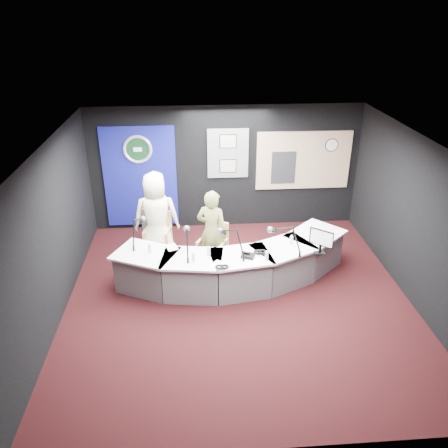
{
  "coord_description": "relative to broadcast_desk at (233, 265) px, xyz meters",
  "views": [
    {
      "loc": [
        -0.75,
        -6.51,
        4.72
      ],
      "look_at": [
        -0.2,
        0.8,
        1.1
      ],
      "focal_mm": 36.0,
      "sensor_mm": 36.0,
      "label": 1
    }
  ],
  "objects": [
    {
      "name": "booth_window_frame",
      "position": [
        1.8,
        2.42,
        1.18
      ],
      "size": [
        2.12,
        0.06,
        1.32
      ],
      "primitive_type": "cube",
      "color": "tan",
      "rests_on": "wall_back"
    },
    {
      "name": "wall_back",
      "position": [
        0.05,
        2.45,
        1.02
      ],
      "size": [
        6.0,
        0.02,
        2.8
      ],
      "primitive_type": "cube",
      "color": "black",
      "rests_on": "ground"
    },
    {
      "name": "computer_monitor",
      "position": [
        1.5,
        -0.34,
        0.7
      ],
      "size": [
        0.32,
        0.27,
        0.27
      ],
      "primitive_type": "cube",
      "rotation": [
        0.0,
        0.0,
        -0.69
      ],
      "color": "black",
      "rests_on": "broadcast_desk"
    },
    {
      "name": "framed_photo_lower",
      "position": [
        0.1,
        2.39,
        1.09
      ],
      "size": [
        0.34,
        0.02,
        0.27
      ],
      "primitive_type": "cube",
      "color": "gray",
      "rests_on": "pinboard"
    },
    {
      "name": "wall_right",
      "position": [
        3.05,
        -0.55,
        1.02
      ],
      "size": [
        0.02,
        6.0,
        2.8
      ],
      "primitive_type": "cube",
      "color": "black",
      "rests_on": "ground"
    },
    {
      "name": "ground",
      "position": [
        0.05,
        -0.55,
        -0.38
      ],
      "size": [
        6.0,
        6.0,
        0.0
      ],
      "primitive_type": "plane",
      "color": "black",
      "rests_on": "ground"
    },
    {
      "name": "armchair_right",
      "position": [
        -0.36,
        0.48,
        0.14
      ],
      "size": [
        0.79,
        0.79,
        1.04
      ],
      "primitive_type": null,
      "rotation": [
        0.0,
        0.0,
        -0.49
      ],
      "color": "tan",
      "rests_on": "ground"
    },
    {
      "name": "wall_clock",
      "position": [
        2.4,
        2.39,
        1.52
      ],
      "size": [
        0.28,
        0.01,
        0.28
      ],
      "primitive_type": "cylinder",
      "rotation": [
        1.57,
        0.0,
        0.0
      ],
      "color": "white",
      "rests_on": "booth_window_frame"
    },
    {
      "name": "headphones_near",
      "position": [
        0.46,
        -0.24,
        0.39
      ],
      "size": [
        0.22,
        0.22,
        0.04
      ],
      "primitive_type": "torus",
      "color": "black",
      "rests_on": "broadcast_desk"
    },
    {
      "name": "broadcast_desk",
      "position": [
        0.0,
        0.0,
        0.0
      ],
      "size": [
        4.5,
        1.9,
        0.75
      ],
      "primitive_type": null,
      "color": "silver",
      "rests_on": "ground"
    },
    {
      "name": "person_woman",
      "position": [
        -0.36,
        0.48,
        0.46
      ],
      "size": [
        0.72,
        0.61,
        1.66
      ],
      "primitive_type": "imported",
      "rotation": [
        0.0,
        0.0,
        2.72
      ],
      "color": "olive",
      "rests_on": "ground"
    },
    {
      "name": "person_man",
      "position": [
        -1.43,
        1.04,
        0.54
      ],
      "size": [
        0.91,
        0.61,
        1.84
      ],
      "primitive_type": "imported",
      "rotation": [
        0.0,
        0.0,
        3.17
      ],
      "color": "#F4F0C3",
      "rests_on": "ground"
    },
    {
      "name": "backdrop_panel",
      "position": [
        -1.85,
        2.42,
        0.88
      ],
      "size": [
        1.6,
        0.05,
        2.3
      ],
      "primitive_type": "cube",
      "color": "navy",
      "rests_on": "wall_back"
    },
    {
      "name": "boom_mic_b",
      "position": [
        -0.82,
        -0.18,
        0.68
      ],
      "size": [
        0.16,
        0.74,
        0.6
      ],
      "primitive_type": null,
      "color": "black",
      "rests_on": "broadcast_desk"
    },
    {
      "name": "paper_stack",
      "position": [
        -1.11,
        0.08,
        0.38
      ],
      "size": [
        0.26,
        0.31,
        0.0
      ],
      "primitive_type": "cube",
      "rotation": [
        0.0,
        0.0,
        0.32
      ],
      "color": "white",
      "rests_on": "broadcast_desk"
    },
    {
      "name": "notepad",
      "position": [
        -0.31,
        -0.6,
        0.38
      ],
      "size": [
        0.31,
        0.35,
        0.0
      ],
      "primitive_type": "cube",
      "rotation": [
        0.0,
        0.0,
        -0.51
      ],
      "color": "white",
      "rests_on": "broadcast_desk"
    },
    {
      "name": "boom_mic_d",
      "position": [
        0.89,
        -0.22,
        0.68
      ],
      "size": [
        0.58,
        0.53,
        0.6
      ],
      "primitive_type": null,
      "color": "black",
      "rests_on": "broadcast_desk"
    },
    {
      "name": "boom_mic_a",
      "position": [
        -1.72,
        0.3,
        0.68
      ],
      "size": [
        0.25,
        0.73,
        0.6
      ],
      "primitive_type": null,
      "color": "black",
      "rests_on": "broadcast_desk"
    },
    {
      "name": "boom_mic_c",
      "position": [
        -0.05,
        -0.25,
        0.68
      ],
      "size": [
        0.48,
        0.62,
        0.6
      ],
      "primitive_type": null,
      "color": "black",
      "rests_on": "broadcast_desk"
    },
    {
      "name": "ceiling",
      "position": [
        0.05,
        -0.55,
        2.42
      ],
      "size": [
        6.0,
        6.0,
        0.02
      ],
      "primitive_type": "cube",
      "color": "silver",
      "rests_on": "ground"
    },
    {
      "name": "armchair_left",
      "position": [
        -1.43,
        1.04,
        0.13
      ],
      "size": [
        0.68,
        0.68,
        1.02
      ],
      "primitive_type": null,
      "rotation": [
        0.0,
        0.0,
        -0.21
      ],
      "color": "tan",
      "rests_on": "ground"
    },
    {
      "name": "agency_seal",
      "position": [
        -1.85,
        2.38,
        1.52
      ],
      "size": [
        0.63,
        0.07,
        0.63
      ],
      "primitive_type": "torus",
      "rotation": [
        1.57,
        0.0,
        0.0
      ],
      "color": "silver",
      "rests_on": "backdrop_panel"
    },
    {
      "name": "equipment_rack",
      "position": [
        1.35,
        2.39,
        1.03
      ],
      "size": [
        0.55,
        0.02,
        0.75
      ],
      "primitive_type": "cube",
      "color": "black",
      "rests_on": "booth_window_frame"
    },
    {
      "name": "water_bottles",
      "position": [
        0.06,
        -0.23,
        0.46
      ],
      "size": [
        3.16,
        0.59,
        0.18
      ],
      "primitive_type": null,
      "color": "silver",
      "rests_on": "broadcast_desk"
    },
    {
      "name": "headphones_far",
      "position": [
        -0.25,
        -0.69,
        0.39
      ],
      "size": [
        0.19,
        0.19,
        0.03
      ],
      "primitive_type": "torus",
      "color": "black",
      "rests_on": "broadcast_desk"
    },
    {
      "name": "wall_left",
      "position": [
        -2.95,
        -0.55,
        1.02
      ],
      "size": [
        0.02,
        6.0,
        2.8
      ],
      "primitive_type": "cube",
      "color": "black",
      "rests_on": "ground"
    },
    {
      "name": "wall_front",
      "position": [
        0.05,
        -3.55,
        1.02
      ],
      "size": [
        6.0,
        0.02,
        2.8
      ],
      "primitive_type": "cube",
      "color": "black",
      "rests_on": "ground"
    },
    {
      "name": "pinboard",
      "position": [
        0.1,
        2.42,
        1.38
      ],
      "size": [
        0.9,
        0.04,
        1.1
      ],
      "primitive_type": "cube",
      "color": "slate",
      "rests_on": "wall_back"
    },
    {
      "name": "desk_phone",
      "position": [
        0.22,
        -0.37,
        0.4
      ],
      "size": [
        0.27,
        0.25,
        0.05
      ],
      "primitive_type": "cube",
      "rotation": [
        0.0,
        0.0,
        -0.39
      ],
      "color": "black",
      "rests_on": "broadcast_desk"
    },
    {
      "name": "booth_glow",
      "position": [
        1.8,
        2.41,
        1.18
      ],
      "size": [
        2.0,
        0.02,
        1.2
      ],
      "primitive_type": "cube",
      "color": "#FFCBA1",
      "rests_on": "booth_window_frame"
    },
    {
      "name": "draped_jacket",
      "position": [
        -1.51,
        1.29,
        0.24
      ],
      "size": [
        0.51,
        0.2,
        0.7
      ],
      "primitive_type": "cube",
      "rotation": [
        0.0,
        0.0,
        -0.21
      ],
      "color": "#6D695C",
      "rests_on": "armchair_left"
    },
    {
      "name": "framed_photo_upper",
      "position": [
        0.1,
        2.39,
        1.65
      ],
      "size": [
        0.34,
        0.02,
        0.27
      ],
      "primitive_type": "cube",
      "color": "gray",
      "rests_on": "pinboard"
    },
    {
      "name": "seal_center",
      "position": [
        -1.85,
        2.38,
        1.52
      ],
      "size": [
        0.48,
        0.01,
        0.48
      ],
      "primitive_type": "cylinder",
      "rotation": [
        1.57,
        0.0,
        0.0
      ],
      "color": "#0E3418",
      "rests_on": "backdrop_panel"
    }
  ]
}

